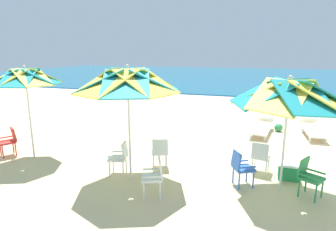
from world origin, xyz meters
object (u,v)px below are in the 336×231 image
(plastic_chair_4, at_px, (160,151))
(plastic_chair_5, at_px, (120,156))
(plastic_chair_3, at_px, (155,175))
(beach_ball, at_px, (279,128))
(plastic_chair_2, at_px, (309,175))
(sun_lounger_0, at_px, (313,129))
(plastic_chair_0, at_px, (261,155))
(beach_umbrella_1, at_px, (128,81))
(beach_umbrella_2, at_px, (25,78))
(plastic_chair_6, at_px, (9,140))
(sun_lounger_1, at_px, (262,127))
(plastic_chair_1, at_px, (241,166))
(beach_umbrella_0, at_px, (289,94))
(cooler_box, at_px, (288,171))

(plastic_chair_4, bearing_deg, plastic_chair_5, -140.54)
(plastic_chair_3, xyz_separation_m, beach_ball, (2.90, 6.38, -0.34))
(plastic_chair_2, xyz_separation_m, sun_lounger_0, (0.88, 5.05, -0.22))
(plastic_chair_0, bearing_deg, beach_umbrella_1, -155.95)
(beach_umbrella_1, height_order, beach_umbrella_2, beach_umbrella_1)
(plastic_chair_0, height_order, sun_lounger_0, plastic_chair_0)
(sun_lounger_0, relative_size, beach_ball, 6.76)
(plastic_chair_0, relative_size, plastic_chair_3, 1.00)
(beach_umbrella_1, bearing_deg, plastic_chair_4, 61.95)
(plastic_chair_2, bearing_deg, plastic_chair_6, -179.16)
(plastic_chair_3, bearing_deg, plastic_chair_2, 18.15)
(plastic_chair_2, xyz_separation_m, plastic_chair_6, (-8.37, -0.12, 0.00))
(plastic_chair_4, relative_size, sun_lounger_1, 0.39)
(beach_umbrella_2, height_order, sun_lounger_0, beach_umbrella_2)
(plastic_chair_0, xyz_separation_m, plastic_chair_2, (1.01, -0.92, 0.00))
(plastic_chair_1, height_order, plastic_chair_3, same)
(plastic_chair_5, bearing_deg, plastic_chair_1, 5.79)
(plastic_chair_3, relative_size, beach_ball, 2.69)
(beach_umbrella_0, distance_m, sun_lounger_0, 5.57)
(beach_umbrella_0, bearing_deg, plastic_chair_3, -157.48)
(plastic_chair_1, height_order, sun_lounger_0, plastic_chair_1)
(cooler_box, bearing_deg, plastic_chair_2, -67.45)
(plastic_chair_2, bearing_deg, beach_ball, 93.47)
(plastic_chair_1, bearing_deg, sun_lounger_0, 65.12)
(plastic_chair_1, bearing_deg, plastic_chair_2, -1.08)
(beach_umbrella_2, bearing_deg, plastic_chair_5, -4.08)
(plastic_chair_4, bearing_deg, beach_ball, 56.00)
(plastic_chair_0, relative_size, plastic_chair_1, 1.00)
(plastic_chair_1, bearing_deg, cooler_box, 33.83)
(plastic_chair_2, relative_size, plastic_chair_5, 1.00)
(plastic_chair_2, distance_m, beach_ball, 5.35)
(plastic_chair_5, bearing_deg, plastic_chair_2, 3.57)
(plastic_chair_3, xyz_separation_m, plastic_chair_6, (-5.15, 0.93, 0.00))
(plastic_chair_2, bearing_deg, sun_lounger_0, 80.14)
(beach_umbrella_1, bearing_deg, cooler_box, 18.21)
(beach_umbrella_0, bearing_deg, plastic_chair_2, -4.93)
(plastic_chair_2, bearing_deg, cooler_box, 112.55)
(plastic_chair_4, distance_m, sun_lounger_1, 5.08)
(beach_umbrella_0, distance_m, cooler_box, 2.20)
(beach_umbrella_1, bearing_deg, plastic_chair_5, 154.51)
(plastic_chair_1, xyz_separation_m, beach_umbrella_2, (-6.08, -0.09, 1.92))
(sun_lounger_0, bearing_deg, plastic_chair_0, -114.60)
(cooler_box, bearing_deg, plastic_chair_4, -173.70)
(beach_umbrella_0, height_order, plastic_chair_1, beach_umbrella_0)
(plastic_chair_6, height_order, sun_lounger_0, plastic_chair_6)
(plastic_chair_1, relative_size, plastic_chair_6, 1.00)
(beach_umbrella_0, xyz_separation_m, plastic_chair_5, (-3.92, -0.33, -1.77))
(beach_umbrella_1, bearing_deg, plastic_chair_0, 24.05)
(plastic_chair_0, relative_size, plastic_chair_5, 1.00)
(plastic_chair_0, distance_m, plastic_chair_2, 1.37)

